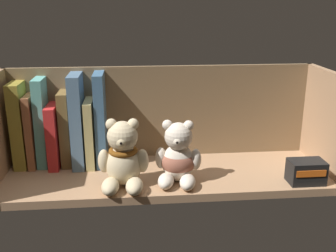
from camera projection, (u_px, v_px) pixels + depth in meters
shelf_board at (166, 177)px, 101.57cm from camera, size 81.10×24.56×2.00cm
shelf_back_panel at (162, 115)px, 109.92cm from camera, size 83.50×1.20×27.47cm
shelf_side_panel_right at (326, 125)px, 101.37cm from camera, size 1.60×26.96×27.47cm
book_0 at (21, 124)px, 103.98cm from camera, size 3.22×11.25×22.46cm
book_1 at (33, 129)px, 104.73cm from camera, size 1.85×11.73×19.28cm
book_2 at (43, 121)px, 104.34cm from camera, size 2.96×10.23×23.48cm
book_3 at (56, 133)px, 105.64cm from camera, size 2.59×14.21×16.64cm
book_4 at (67, 127)px, 105.42cm from camera, size 2.61×10.80×19.87cm
book_5 at (79, 118)px, 105.00cm from camera, size 3.07×14.77×24.54cm
book_6 at (91, 130)px, 106.31cm from camera, size 2.17×14.63×17.75cm
book_7 at (101, 118)px, 105.50cm from camera, size 2.58×13.70×24.69cm
teddy_bear_larger at (123, 158)px, 92.26cm from camera, size 12.08×12.31×16.48cm
teddy_bear_smaller at (178, 158)px, 95.07cm from camera, size 11.48×12.26×15.39cm
small_product_box at (306, 172)px, 95.28cm from camera, size 8.45×5.60×5.65cm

